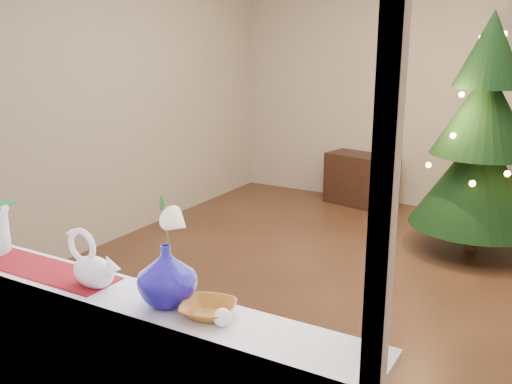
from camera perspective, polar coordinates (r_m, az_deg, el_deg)
ground at (r=4.53m, az=8.10°, el=-9.28°), size 5.00×5.00×0.00m
wall_back at (r=6.54m, az=16.99°, el=10.03°), size 4.50×0.10×2.70m
wall_front at (r=2.08m, az=-17.46°, el=0.23°), size 4.50×0.10×2.70m
wall_left at (r=5.39m, az=-14.34°, el=9.26°), size 0.10×5.00×2.70m
windowsill at (r=2.31m, az=-14.19°, el=-9.88°), size 2.20×0.26×0.04m
window_frame at (r=2.04m, az=-17.62°, el=9.97°), size 2.22×0.06×1.60m
runner at (r=2.56m, az=-20.40°, el=-7.27°), size 0.70×0.20×0.01m
swan at (r=2.31m, az=-16.02°, el=-6.58°), size 0.27×0.17×0.22m
blue_vase at (r=2.10m, az=-8.93°, el=-7.76°), size 0.31×0.31×0.26m
lily at (r=2.02m, az=-9.20°, el=-1.77°), size 0.14×0.08×0.20m
paperweight at (r=1.96m, az=-3.38°, el=-12.41°), size 0.08×0.08×0.06m
amber_dish at (r=2.04m, az=-4.82°, el=-11.73°), size 0.20×0.20×0.04m
xmas_tree at (r=5.30m, az=21.71°, el=5.25°), size 1.18×1.18×2.09m
side_table at (r=6.63m, az=10.47°, el=1.22°), size 0.84×0.54×0.59m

